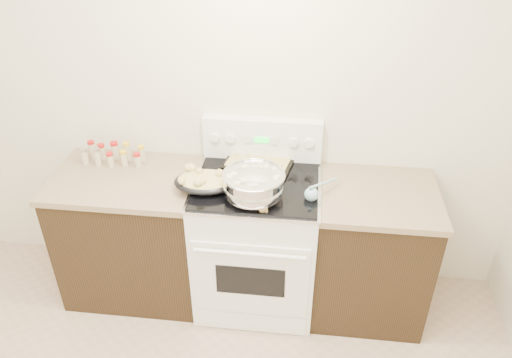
# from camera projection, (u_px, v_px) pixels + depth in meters

# --- Properties ---
(room_shell) EXTENTS (4.10, 3.60, 2.75)m
(room_shell) POSITION_uv_depth(u_px,v_px,m) (82.00, 221.00, 1.46)
(room_shell) COLOR beige
(room_shell) RESTS_ON ground
(counter_left) EXTENTS (0.93, 0.67, 0.92)m
(counter_left) POSITION_uv_depth(u_px,v_px,m) (135.00, 233.00, 3.37)
(counter_left) COLOR black
(counter_left) RESTS_ON ground
(counter_right) EXTENTS (0.73, 0.67, 0.92)m
(counter_right) POSITION_uv_depth(u_px,v_px,m) (369.00, 251.00, 3.21)
(counter_right) COLOR black
(counter_right) RESTS_ON ground
(kitchen_range) EXTENTS (0.78, 0.73, 1.22)m
(kitchen_range) POSITION_uv_depth(u_px,v_px,m) (257.00, 240.00, 3.27)
(kitchen_range) COLOR white
(kitchen_range) RESTS_ON ground
(mixing_bowl) EXTENTS (0.42, 0.42, 0.21)m
(mixing_bowl) POSITION_uv_depth(u_px,v_px,m) (254.00, 186.00, 2.84)
(mixing_bowl) COLOR silver
(mixing_bowl) RESTS_ON kitchen_range
(roasting_pan) EXTENTS (0.39, 0.28, 0.11)m
(roasting_pan) POSITION_uv_depth(u_px,v_px,m) (205.00, 181.00, 2.94)
(roasting_pan) COLOR black
(roasting_pan) RESTS_ON kitchen_range
(baking_sheet) EXTENTS (0.47, 0.37, 0.06)m
(baking_sheet) POSITION_uv_depth(u_px,v_px,m) (259.00, 161.00, 3.20)
(baking_sheet) COLOR black
(baking_sheet) RESTS_ON kitchen_range
(wooden_spoon) EXTENTS (0.05, 0.26, 0.04)m
(wooden_spoon) POSITION_uv_depth(u_px,v_px,m) (264.00, 205.00, 2.80)
(wooden_spoon) COLOR tan
(wooden_spoon) RESTS_ON kitchen_range
(blue_ladle) EXTENTS (0.20, 0.24, 0.10)m
(blue_ladle) POSITION_uv_depth(u_px,v_px,m) (313.00, 193.00, 2.86)
(blue_ladle) COLOR #7CA9B9
(blue_ladle) RESTS_ON kitchen_range
(spice_jars) EXTENTS (0.40, 0.15, 0.13)m
(spice_jars) POSITION_uv_depth(u_px,v_px,m) (113.00, 154.00, 3.24)
(spice_jars) COLOR #BFB28C
(spice_jars) RESTS_ON counter_left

